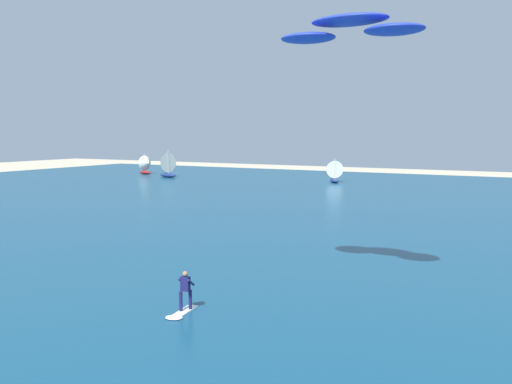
# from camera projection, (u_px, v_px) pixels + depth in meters

# --- Properties ---
(ocean) EXTENTS (160.00, 90.00, 0.10)m
(ocean) POSITION_uv_depth(u_px,v_px,m) (434.00, 211.00, 51.10)
(ocean) COLOR navy
(ocean) RESTS_ON ground
(kitesurfer) EXTENTS (0.82, 2.01, 1.67)m
(kitesurfer) POSITION_uv_depth(u_px,v_px,m) (183.00, 298.00, 22.15)
(kitesurfer) COLOR white
(kitesurfer) RESTS_ON ocean
(kite) EXTENTS (6.51, 2.35, 0.98)m
(kite) POSITION_uv_depth(u_px,v_px,m) (349.00, 28.00, 23.34)
(kite) COLOR #1E33B2
(sailboat_far_right) EXTENTS (3.23, 2.82, 3.64)m
(sailboat_far_right) POSITION_uv_depth(u_px,v_px,m) (147.00, 165.00, 95.76)
(sailboat_far_right) COLOR maroon
(sailboat_far_right) RESTS_ON ocean
(sailboat_near_shore) EXTENTS (3.99, 3.49, 4.50)m
(sailboat_near_shore) POSITION_uv_depth(u_px,v_px,m) (166.00, 165.00, 89.13)
(sailboat_near_shore) COLOR navy
(sailboat_near_shore) RESTS_ON ocean
(sailboat_anchored_offshore) EXTENTS (2.99, 3.22, 3.57)m
(sailboat_anchored_offshore) POSITION_uv_depth(u_px,v_px,m) (334.00, 171.00, 79.99)
(sailboat_anchored_offshore) COLOR navy
(sailboat_anchored_offshore) RESTS_ON ocean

